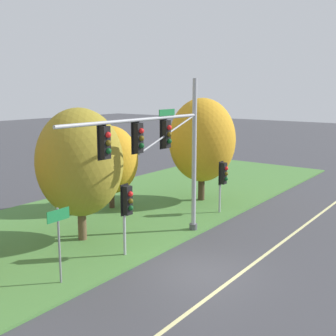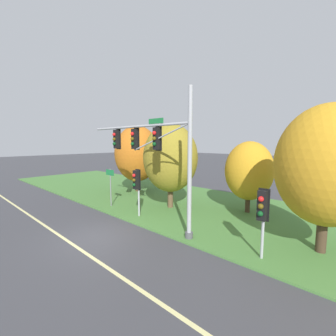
{
  "view_description": "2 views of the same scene",
  "coord_description": "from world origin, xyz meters",
  "views": [
    {
      "loc": [
        -13.27,
        -8.11,
        7.06
      ],
      "look_at": [
        1.57,
        2.95,
        3.6
      ],
      "focal_mm": 45.0,
      "sensor_mm": 36.0,
      "label": 1
    },
    {
      "loc": [
        10.37,
        -5.75,
        4.94
      ],
      "look_at": [
        0.94,
        4.59,
        3.31
      ],
      "focal_mm": 24.0,
      "sensor_mm": 36.0,
      "label": 2
    }
  ],
  "objects": [
    {
      "name": "ground_plane",
      "position": [
        0.0,
        0.0,
        0.0
      ],
      "size": [
        160.0,
        160.0,
        0.0
      ],
      "primitive_type": "plane",
      "color": "#3D3D42"
    },
    {
      "name": "traffic_signal_mast",
      "position": [
        1.22,
        3.01,
        4.63
      ],
      "size": [
        8.54,
        0.49,
        7.49
      ],
      "color": "#9EA0A5",
      "rests_on": "grass_verge"
    },
    {
      "name": "tree_mid_verge",
      "position": [
        8.99,
        5.81,
        3.94
      ],
      "size": [
        4.18,
        4.18,
        6.47
      ],
      "color": "#423021",
      "rests_on": "grass_verge"
    },
    {
      "name": "tree_nearest_road",
      "position": [
        -6.57,
        8.36,
        3.8
      ],
      "size": [
        4.33,
        4.33,
        6.42
      ],
      "color": "#4C3823",
      "rests_on": "grass_verge"
    },
    {
      "name": "lane_stripe",
      "position": [
        0.0,
        -1.2,
        0.0
      ],
      "size": [
        36.0,
        0.16,
        0.01
      ],
      "primitive_type": "cube",
      "color": "beige",
      "rests_on": "ground"
    },
    {
      "name": "tree_behind_signpost",
      "position": [
        4.25,
        9.13,
        2.98
      ],
      "size": [
        3.2,
        3.2,
        4.9
      ],
      "color": "#423021",
      "rests_on": "grass_verge"
    },
    {
      "name": "pedestrian_signal_further_along",
      "position": [
        7.26,
        3.31,
        2.24
      ],
      "size": [
        0.46,
        0.55,
        2.98
      ],
      "color": "#9EA0A5",
      "rests_on": "grass_verge"
    },
    {
      "name": "tree_left_of_mast",
      "position": [
        -0.5,
        6.43,
        3.77
      ],
      "size": [
        3.98,
        3.98,
        6.17
      ],
      "color": "brown",
      "rests_on": "grass_verge"
    },
    {
      "name": "pedestrian_signal_near_kerb",
      "position": [
        -0.7,
        3.39,
        2.34
      ],
      "size": [
        0.46,
        0.55,
        3.1
      ],
      "color": "#9EA0A5",
      "rests_on": "grass_verge"
    },
    {
      "name": "route_sign_post",
      "position": [
        -4.07,
        3.63,
        1.98
      ],
      "size": [
        0.98,
        0.08,
        2.83
      ],
      "color": "slate",
      "rests_on": "grass_verge"
    },
    {
      "name": "grass_verge",
      "position": [
        0.0,
        8.25,
        0.05
      ],
      "size": [
        48.0,
        11.5,
        0.1
      ],
      "primitive_type": "cube",
      "color": "#477A38",
      "rests_on": "ground"
    }
  ]
}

